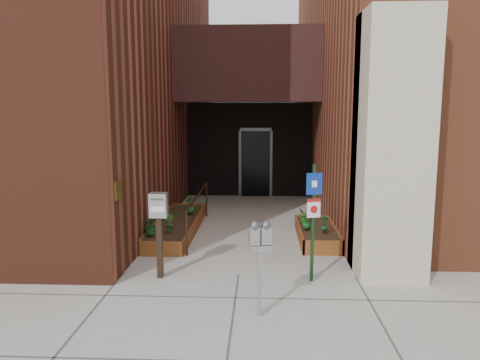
# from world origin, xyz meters

# --- Properties ---
(ground) EXTENTS (80.00, 80.00, 0.00)m
(ground) POSITION_xyz_m (0.00, 0.00, 0.00)
(ground) COLOR #9E9991
(ground) RESTS_ON ground
(architecture) EXTENTS (20.00, 14.60, 10.00)m
(architecture) POSITION_xyz_m (-0.18, 6.89, 4.98)
(architecture) COLOR #602A1B
(architecture) RESTS_ON ground
(planter_left) EXTENTS (0.90, 3.60, 0.30)m
(planter_left) POSITION_xyz_m (-1.55, 2.70, 0.13)
(planter_left) COLOR brown
(planter_left) RESTS_ON ground
(planter_right) EXTENTS (0.80, 2.20, 0.30)m
(planter_right) POSITION_xyz_m (1.60, 2.20, 0.13)
(planter_right) COLOR brown
(planter_right) RESTS_ON ground
(handrail) EXTENTS (0.04, 3.34, 0.90)m
(handrail) POSITION_xyz_m (-1.05, 2.65, 0.75)
(handrail) COLOR black
(handrail) RESTS_ON ground
(parking_meter) EXTENTS (0.31, 0.17, 1.35)m
(parking_meter) POSITION_xyz_m (0.37, -1.59, 1.05)
(parking_meter) COLOR #98989B
(parking_meter) RESTS_ON ground
(sign_post) EXTENTS (0.26, 0.09, 1.95)m
(sign_post) POSITION_xyz_m (1.23, -0.24, 1.20)
(sign_post) COLOR #123217
(sign_post) RESTS_ON ground
(payment_dropbox) EXTENTS (0.30, 0.23, 1.46)m
(payment_dropbox) POSITION_xyz_m (-1.32, -0.19, 1.05)
(payment_dropbox) COLOR black
(payment_dropbox) RESTS_ON ground
(shrub_left_a) EXTENTS (0.46, 0.46, 0.39)m
(shrub_left_a) POSITION_xyz_m (-1.85, 1.42, 0.50)
(shrub_left_a) COLOR #17511C
(shrub_left_a) RESTS_ON planter_left
(shrub_left_b) EXTENTS (0.26, 0.26, 0.35)m
(shrub_left_b) POSITION_xyz_m (-1.53, 1.69, 0.47)
(shrub_left_b) COLOR #2C631C
(shrub_left_b) RESTS_ON planter_left
(shrub_left_c) EXTENTS (0.30, 0.30, 0.38)m
(shrub_left_c) POSITION_xyz_m (-1.34, 3.37, 0.49)
(shrub_left_c) COLOR #1E5F1B
(shrub_left_c) RESTS_ON planter_left
(shrub_left_d) EXTENTS (0.26, 0.26, 0.38)m
(shrub_left_d) POSITION_xyz_m (-1.39, 3.57, 0.49)
(shrub_left_d) COLOR #254F16
(shrub_left_d) RESTS_ON planter_left
(shrub_right_a) EXTENTS (0.19, 0.19, 0.32)m
(shrub_right_a) POSITION_xyz_m (1.35, 2.01, 0.46)
(shrub_right_a) COLOR #1B5F21
(shrub_right_a) RESTS_ON planter_right
(shrub_right_b) EXTENTS (0.26, 0.26, 0.36)m
(shrub_right_b) POSITION_xyz_m (1.70, 1.77, 0.48)
(shrub_right_b) COLOR #1C6323
(shrub_right_b) RESTS_ON planter_right
(shrub_right_c) EXTENTS (0.28, 0.28, 0.30)m
(shrub_right_c) POSITION_xyz_m (1.35, 2.59, 0.45)
(shrub_right_c) COLOR #26601B
(shrub_right_c) RESTS_ON planter_right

